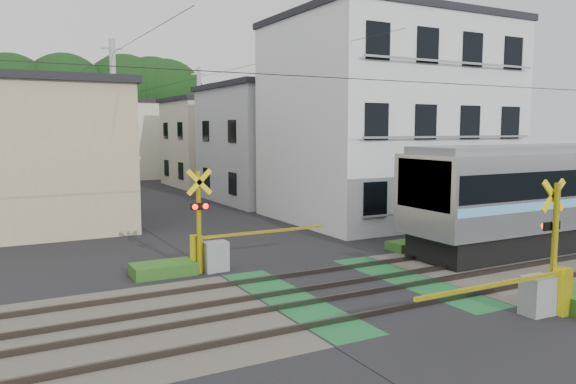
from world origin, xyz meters
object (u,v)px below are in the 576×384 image
apartment_block (387,120)px  pedestrian (105,174)px  crossing_signal_near (543,285)px  crossing_signal_far (212,248)px

apartment_block → pedestrian: apartment_block is taller
crossing_signal_near → apartment_block: 14.95m
crossing_signal_near → crossing_signal_far: 8.95m
crossing_signal_far → pedestrian: 29.14m
crossing_signal_far → pedestrian: bearing=85.5°
crossing_signal_far → crossing_signal_near: bearing=-54.7°
crossing_signal_near → pedestrian: (-2.89, 36.36, 0.06)m
crossing_signal_far → apartment_block: (11.09, 5.84, 3.94)m
pedestrian → crossing_signal_near: bearing=104.3°
crossing_signal_far → apartment_block: 13.14m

